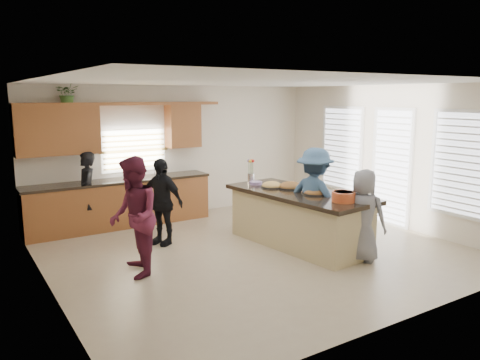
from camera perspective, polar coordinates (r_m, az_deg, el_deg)
floor at (r=8.01m, az=1.84°, el=-8.58°), size 6.50×6.50×0.00m
room_shell at (r=7.62m, az=1.92°, el=5.09°), size 6.52×6.02×2.81m
back_cabinetry at (r=9.57m, az=-14.82°, el=-0.17°), size 4.08×0.66×2.46m
right_wall_glazing at (r=9.76m, az=18.19°, el=2.41°), size 0.06×4.00×2.25m
island at (r=8.24m, az=7.17°, el=-4.84°), size 1.43×2.81×0.95m
platter_front at (r=7.96m, az=9.11°, el=-1.53°), size 0.41×0.41×0.17m
platter_mid at (r=8.41m, az=6.21°, el=-0.83°), size 0.46×0.46×0.19m
platter_back at (r=8.47m, az=3.91°, el=-0.72°), size 0.40×0.40×0.16m
salad_bowl at (r=7.47m, az=12.51°, el=-1.93°), size 0.37×0.37×0.16m
clear_cup at (r=7.85m, az=13.23°, el=-1.72°), size 0.08×0.08×0.09m
plate_stack at (r=8.74m, az=1.93°, el=-0.36°), size 0.24×0.24×0.05m
flower_vase at (r=8.96m, az=1.35°, el=1.18°), size 0.14×0.14×0.44m
potted_plant at (r=9.30m, az=-20.27°, el=9.87°), size 0.47×0.43×0.45m
woman_left_back at (r=9.31m, az=-18.13°, el=-1.48°), size 0.47×0.62×1.55m
woman_left_mid at (r=6.88m, az=-12.83°, el=-4.43°), size 0.83×0.97×1.74m
woman_left_front at (r=8.28m, az=-9.58°, el=-2.61°), size 0.74×0.97×1.53m
woman_right_back at (r=8.06m, az=9.09°, el=-2.22°), size 0.93×1.25×1.73m
woman_right_front at (r=7.59m, az=14.75°, el=-4.20°), size 0.74×0.85×1.47m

